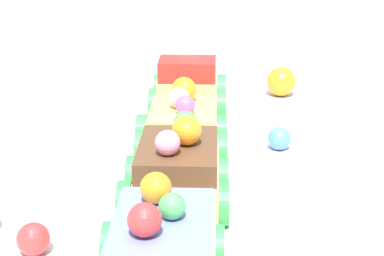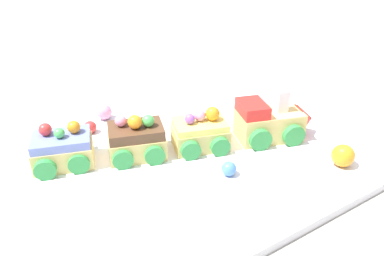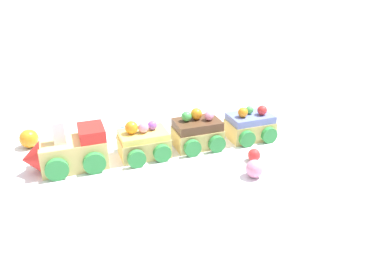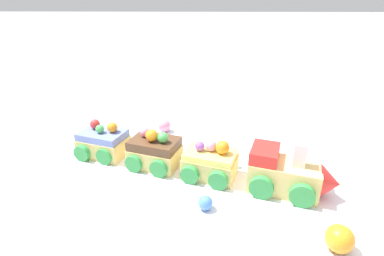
{
  "view_description": "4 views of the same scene",
  "coord_description": "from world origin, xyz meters",
  "px_view_note": "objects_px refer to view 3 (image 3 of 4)",
  "views": [
    {
      "loc": [
        -0.46,
        0.1,
        0.21
      ],
      "look_at": [
        -0.05,
        -0.02,
        0.06
      ],
      "focal_mm": 60.0,
      "sensor_mm": 36.0,
      "label": 1
    },
    {
      "loc": [
        -0.25,
        -0.43,
        0.31
      ],
      "look_at": [
        0.02,
        -0.0,
        0.03
      ],
      "focal_mm": 35.0,
      "sensor_mm": 36.0,
      "label": 2
    },
    {
      "loc": [
        0.3,
        0.45,
        0.3
      ],
      "look_at": [
        -0.03,
        0.04,
        0.07
      ],
      "focal_mm": 35.0,
      "sensor_mm": 36.0,
      "label": 3
    },
    {
      "loc": [
        0.0,
        -0.43,
        0.27
      ],
      "look_at": [
        -0.01,
        -0.0,
        0.08
      ],
      "focal_mm": 28.0,
      "sensor_mm": 36.0,
      "label": 4
    }
  ],
  "objects_px": {
    "gumball_pink": "(254,169)",
    "cake_car_lemon": "(144,143)",
    "cake_car_chocolate": "(198,133)",
    "gumball_orange": "(29,139)",
    "gumball_blue": "(124,132)",
    "cake_car_blueberry": "(250,126)",
    "cake_train_locomotive": "(68,152)",
    "gumball_red": "(254,155)"
  },
  "relations": [
    {
      "from": "gumball_pink",
      "to": "cake_car_lemon",
      "type": "bearing_deg",
      "value": -60.72
    },
    {
      "from": "cake_car_lemon",
      "to": "cake_car_chocolate",
      "type": "xyz_separation_m",
      "value": [
        -0.09,
        0.03,
        0.0
      ]
    },
    {
      "from": "cake_car_chocolate",
      "to": "gumball_orange",
      "type": "distance_m",
      "value": 0.29
    },
    {
      "from": "cake_car_chocolate",
      "to": "gumball_pink",
      "type": "relative_size",
      "value": 3.46
    },
    {
      "from": "cake_car_lemon",
      "to": "gumball_blue",
      "type": "relative_size",
      "value": 4.61
    },
    {
      "from": "gumball_orange",
      "to": "gumball_blue",
      "type": "relative_size",
      "value": 1.57
    },
    {
      "from": "cake_car_lemon",
      "to": "cake_car_blueberry",
      "type": "relative_size",
      "value": 1.0
    },
    {
      "from": "cake_car_chocolate",
      "to": "gumball_pink",
      "type": "bearing_deg",
      "value": 108.17
    },
    {
      "from": "gumball_pink",
      "to": "gumball_orange",
      "type": "xyz_separation_m",
      "value": [
        0.23,
        -0.31,
        0.0
      ]
    },
    {
      "from": "gumball_orange",
      "to": "cake_car_chocolate",
      "type": "bearing_deg",
      "value": 142.22
    },
    {
      "from": "cake_train_locomotive",
      "to": "cake_car_lemon",
      "type": "xyz_separation_m",
      "value": [
        -0.11,
        0.04,
        -0.0
      ]
    },
    {
      "from": "cake_car_lemon",
      "to": "gumball_red",
      "type": "distance_m",
      "value": 0.18
    },
    {
      "from": "gumball_blue",
      "to": "cake_train_locomotive",
      "type": "bearing_deg",
      "value": 20.75
    },
    {
      "from": "cake_train_locomotive",
      "to": "cake_car_lemon",
      "type": "relative_size",
      "value": 1.43
    },
    {
      "from": "gumball_orange",
      "to": "gumball_pink",
      "type": "bearing_deg",
      "value": 126.48
    },
    {
      "from": "cake_car_lemon",
      "to": "gumball_red",
      "type": "bearing_deg",
      "value": 153.15
    },
    {
      "from": "cake_car_chocolate",
      "to": "cake_train_locomotive",
      "type": "bearing_deg",
      "value": 0.08
    },
    {
      "from": "gumball_red",
      "to": "gumball_orange",
      "type": "distance_m",
      "value": 0.38
    },
    {
      "from": "cake_car_chocolate",
      "to": "cake_car_lemon",
      "type": "bearing_deg",
      "value": 0.19
    },
    {
      "from": "gumball_pink",
      "to": "cake_car_chocolate",
      "type": "bearing_deg",
      "value": -90.11
    },
    {
      "from": "gumball_blue",
      "to": "cake_car_blueberry",
      "type": "bearing_deg",
      "value": 140.84
    },
    {
      "from": "cake_train_locomotive",
      "to": "gumball_orange",
      "type": "distance_m",
      "value": 0.11
    },
    {
      "from": "gumball_red",
      "to": "gumball_pink",
      "type": "distance_m",
      "value": 0.05
    },
    {
      "from": "cake_car_lemon",
      "to": "gumball_orange",
      "type": "distance_m",
      "value": 0.2
    },
    {
      "from": "gumball_pink",
      "to": "gumball_blue",
      "type": "xyz_separation_m",
      "value": [
        0.08,
        -0.24,
        -0.0
      ]
    },
    {
      "from": "gumball_blue",
      "to": "gumball_orange",
      "type": "bearing_deg",
      "value": -23.89
    },
    {
      "from": "cake_car_chocolate",
      "to": "gumball_red",
      "type": "distance_m",
      "value": 0.11
    },
    {
      "from": "cake_train_locomotive",
      "to": "cake_car_blueberry",
      "type": "relative_size",
      "value": 1.43
    },
    {
      "from": "cake_car_blueberry",
      "to": "gumball_red",
      "type": "xyz_separation_m",
      "value": [
        0.06,
        0.07,
        -0.01
      ]
    },
    {
      "from": "gumball_orange",
      "to": "gumball_blue",
      "type": "height_order",
      "value": "gumball_orange"
    },
    {
      "from": "cake_car_lemon",
      "to": "gumball_orange",
      "type": "height_order",
      "value": "cake_car_lemon"
    },
    {
      "from": "cake_car_lemon",
      "to": "gumball_pink",
      "type": "height_order",
      "value": "cake_car_lemon"
    },
    {
      "from": "gumball_blue",
      "to": "gumball_red",
      "type": "bearing_deg",
      "value": 119.36
    },
    {
      "from": "gumball_pink",
      "to": "gumball_blue",
      "type": "relative_size",
      "value": 1.34
    },
    {
      "from": "cake_train_locomotive",
      "to": "gumball_orange",
      "type": "bearing_deg",
      "value": -58.45
    },
    {
      "from": "gumball_orange",
      "to": "cake_train_locomotive",
      "type": "bearing_deg",
      "value": 103.27
    },
    {
      "from": "cake_car_chocolate",
      "to": "gumball_orange",
      "type": "height_order",
      "value": "cake_car_chocolate"
    },
    {
      "from": "cake_train_locomotive",
      "to": "gumball_blue",
      "type": "height_order",
      "value": "cake_train_locomotive"
    },
    {
      "from": "gumball_pink",
      "to": "gumball_orange",
      "type": "bearing_deg",
      "value": -53.52
    },
    {
      "from": "gumball_red",
      "to": "gumball_blue",
      "type": "relative_size",
      "value": 1.01
    },
    {
      "from": "cake_train_locomotive",
      "to": "gumball_blue",
      "type": "bearing_deg",
      "value": -140.97
    },
    {
      "from": "cake_train_locomotive",
      "to": "gumball_orange",
      "type": "xyz_separation_m",
      "value": [
        0.03,
        -0.11,
        -0.01
      ]
    }
  ]
}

